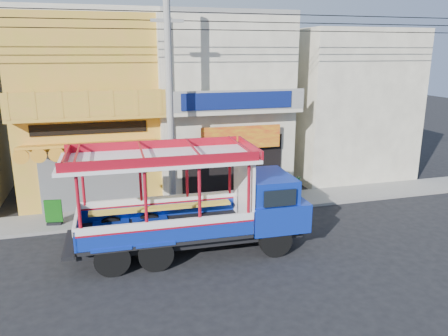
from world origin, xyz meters
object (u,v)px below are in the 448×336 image
songthaew_truck (207,201)px  green_sign (54,214)px  utility_pole (173,93)px  potted_plant_a (252,193)px  potted_plant_c (296,186)px  potted_plant_b (239,192)px

songthaew_truck → green_sign: bearing=146.0°
utility_pole → green_sign: utility_pole is taller
potted_plant_a → potted_plant_c: bearing=-44.6°
potted_plant_a → potted_plant_c: potted_plant_a is taller
songthaew_truck → potted_plant_c: size_ratio=8.85×
utility_pole → songthaew_truck: bearing=-80.9°
songthaew_truck → potted_plant_b: 4.75m
utility_pole → green_sign: (-4.67, 0.39, -4.50)m
songthaew_truck → potted_plant_c: 6.75m
songthaew_truck → potted_plant_c: (5.20, 4.13, -1.19)m
utility_pole → potted_plant_b: utility_pole is taller
potted_plant_a → songthaew_truck: bearing=175.5°
green_sign → potted_plant_a: (8.06, 0.17, 0.05)m
songthaew_truck → green_sign: songthaew_truck is taller
potted_plant_b → utility_pole: bearing=73.4°
potted_plant_b → songthaew_truck: bearing=116.2°
potted_plant_c → songthaew_truck: bearing=-45.8°
songthaew_truck → utility_pole: bearing=99.1°
songthaew_truck → potted_plant_a: (2.89, 3.66, -1.17)m
green_sign → potted_plant_b: size_ratio=1.03×
green_sign → potted_plant_c: bearing=3.5°
green_sign → potted_plant_c: 10.39m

